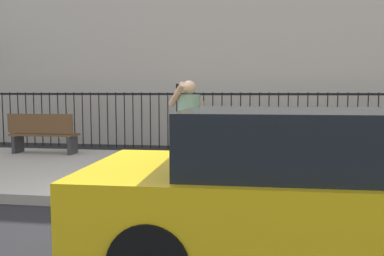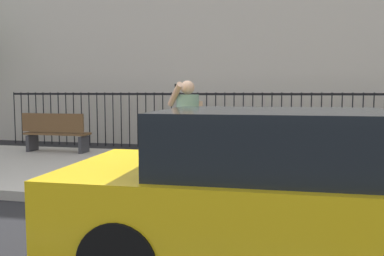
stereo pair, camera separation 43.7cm
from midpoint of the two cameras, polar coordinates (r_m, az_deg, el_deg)
ground_plane at (r=5.70m, az=-12.11°, el=-11.37°), size 60.00×60.00×0.00m
sidewalk at (r=7.71m, az=-6.26°, el=-6.34°), size 28.00×4.40×0.15m
iron_fence at (r=11.19m, az=-1.39°, el=2.15°), size 12.03×0.04×1.60m
taxi_yellow at (r=3.79m, az=13.30°, el=-8.86°), size 4.24×1.93×1.45m
pedestrian_on_phone at (r=6.05m, az=-2.27°, el=0.29°), size 0.71×0.63×1.63m
street_bench at (r=10.11m, az=-21.70°, el=-0.64°), size 1.60×0.45×0.95m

